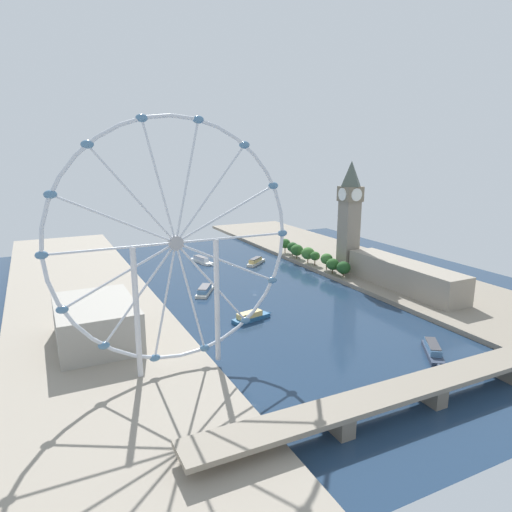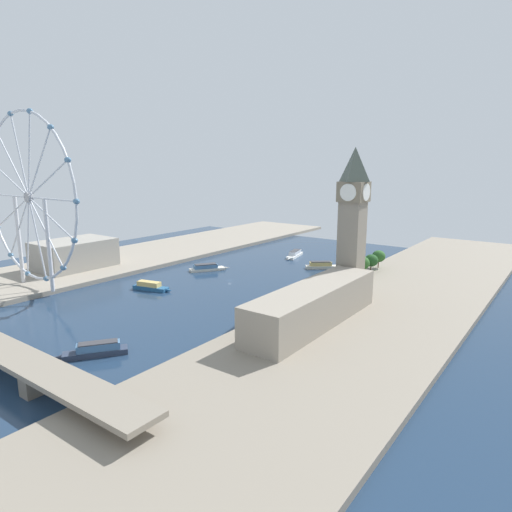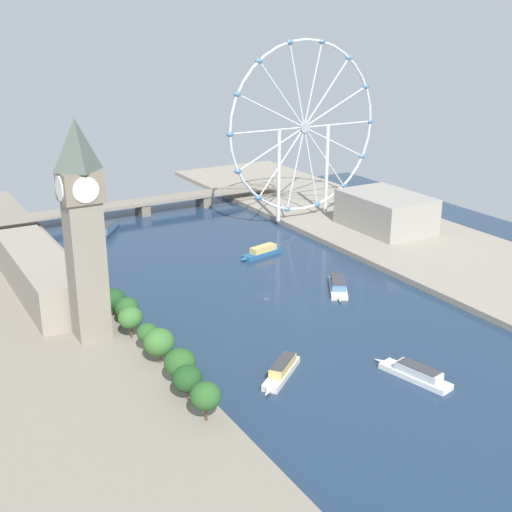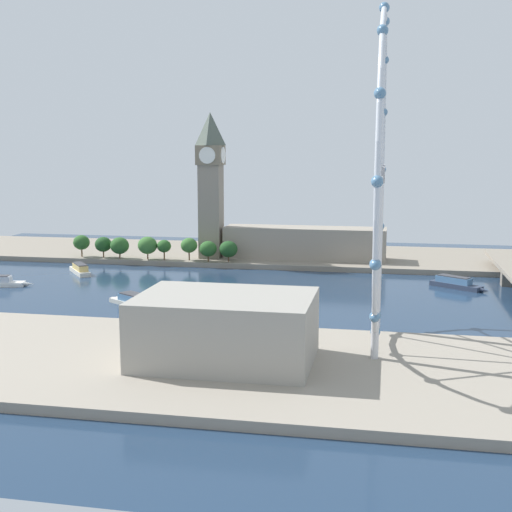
% 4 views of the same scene
% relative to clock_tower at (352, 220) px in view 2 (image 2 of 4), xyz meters
% --- Properties ---
extents(ground_plane, '(393.73, 393.73, 0.00)m').
position_rel_clock_tower_xyz_m(ground_plane, '(86.33, 8.45, -47.90)').
color(ground_plane, '#1E334C').
extents(riverbank_left, '(90.00, 520.00, 3.00)m').
position_rel_clock_tower_xyz_m(riverbank_left, '(-25.53, 8.45, -46.40)').
color(riverbank_left, gray).
rests_on(riverbank_left, ground_plane).
extents(riverbank_right, '(90.00, 520.00, 3.00)m').
position_rel_clock_tower_xyz_m(riverbank_right, '(198.20, 8.45, -46.40)').
color(riverbank_right, gray).
rests_on(riverbank_right, ground_plane).
extents(clock_tower, '(15.85, 15.85, 86.39)m').
position_rel_clock_tower_xyz_m(clock_tower, '(0.00, 0.00, 0.00)').
color(clock_tower, gray).
rests_on(clock_tower, riverbank_left).
extents(parliament_block, '(22.00, 95.96, 18.83)m').
position_rel_clock_tower_xyz_m(parliament_block, '(-6.62, 55.98, -35.49)').
color(parliament_block, gray).
rests_on(parliament_block, riverbank_left).
extents(tree_row_embankment, '(13.14, 102.53, 13.60)m').
position_rel_clock_tower_xyz_m(tree_row_embankment, '(13.91, -31.77, -36.81)').
color(tree_row_embankment, '#513823').
rests_on(tree_row_embankment, riverbank_left).
extents(ferris_wheel, '(107.37, 3.20, 108.97)m').
position_rel_clock_tower_xyz_m(ferris_wheel, '(168.41, 101.70, 11.03)').
color(ferris_wheel, silver).
rests_on(ferris_wheel, riverbank_right).
extents(riverside_hall, '(37.66, 53.67, 20.84)m').
position_rel_clock_tower_xyz_m(riverside_hall, '(198.24, 56.57, -34.48)').
color(riverside_hall, gray).
rests_on(riverside_hall, riverbank_right).
extents(tour_boat_0, '(21.50, 27.54, 5.92)m').
position_rel_clock_tower_xyz_m(tour_boat_0, '(52.79, 138.43, -45.44)').
color(tour_boat_0, '#2D384C').
rests_on(tour_boat_0, ground_plane).
extents(tour_boat_1, '(12.87, 32.68, 5.44)m').
position_rel_clock_tower_xyz_m(tour_boat_1, '(91.73, -87.49, -45.67)').
color(tour_boat_1, white).
rests_on(tour_boat_1, ground_plane).
extents(tour_boat_2, '(28.60, 11.58, 5.44)m').
position_rel_clock_tower_xyz_m(tour_boat_2, '(112.20, 57.09, -45.64)').
color(tour_boat_2, '#235684').
rests_on(tour_boat_2, ground_plane).
extents(tour_boat_3, '(21.13, 28.87, 5.28)m').
position_rel_clock_tower_xyz_m(tour_boat_3, '(118.98, -3.84, -45.70)').
color(tour_boat_3, beige).
rests_on(tour_boat_3, ground_plane).
extents(tour_boat_4, '(26.09, 21.88, 5.84)m').
position_rel_clock_tower_xyz_m(tour_boat_4, '(50.85, -61.69, -45.49)').
color(tour_boat_4, beige).
rests_on(tour_boat_4, ground_plane).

